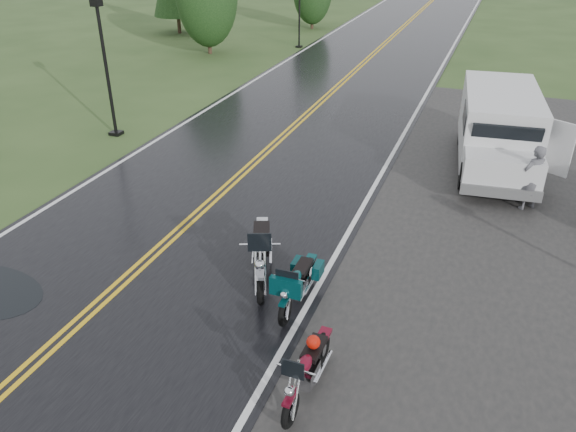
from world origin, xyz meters
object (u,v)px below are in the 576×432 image
object	(u,v)px
motorcycle_teal	(285,302)
person_at_van	(532,179)
lamp_post_near_left	(106,66)
lamp_post_far_left	(299,10)
van_white	(468,151)
motorcycle_silver	(260,273)
motorcycle_red	(290,399)

from	to	relation	value
motorcycle_teal	person_at_van	world-z (taller)	person_at_van
lamp_post_near_left	lamp_post_far_left	size ratio (longest dim) A/B	1.17
lamp_post_near_left	lamp_post_far_left	distance (m)	15.60
person_at_van	lamp_post_near_left	world-z (taller)	lamp_post_near_left
person_at_van	van_white	bearing A→B (deg)	-60.75
person_at_van	lamp_post_far_left	size ratio (longest dim) A/B	0.43
person_at_van	motorcycle_silver	bearing A→B (deg)	11.44
person_at_van	motorcycle_teal	bearing A→B (deg)	17.45
motorcycle_red	lamp_post_far_left	size ratio (longest dim) A/B	0.48
person_at_van	lamp_post_near_left	bearing A→B (deg)	-44.13
motorcycle_silver	lamp_post_far_left	xyz separation A→B (m)	(-7.28, 22.53, 1.27)
motorcycle_red	lamp_post_near_left	size ratio (longest dim) A/B	0.41
van_white	person_at_van	world-z (taller)	van_white
motorcycle_silver	lamp_post_far_left	size ratio (longest dim) A/B	0.61
motorcycle_teal	van_white	bearing A→B (deg)	70.17
motorcycle_red	person_at_van	bearing A→B (deg)	70.97
motorcycle_teal	motorcycle_silver	distance (m)	0.83
van_white	person_at_van	distance (m)	1.77
person_at_van	lamp_post_far_left	bearing A→B (deg)	-93.92
van_white	person_at_van	size ratio (longest dim) A/B	3.36
motorcycle_teal	lamp_post_near_left	distance (m)	11.84
motorcycle_silver	motorcycle_teal	bearing A→B (deg)	-55.65
motorcycle_red	van_white	bearing A→B (deg)	81.71
lamp_post_near_left	person_at_van	bearing A→B (deg)	-3.93
van_white	lamp_post_near_left	distance (m)	11.61
person_at_van	lamp_post_far_left	xyz separation A→B (m)	(-12.09, 16.47, 1.14)
motorcycle_silver	van_white	distance (m)	7.41
van_white	motorcycle_silver	bearing A→B (deg)	-121.21
motorcycle_teal	van_white	distance (m)	7.58
motorcycle_teal	motorcycle_silver	size ratio (longest dim) A/B	0.77
motorcycle_teal	lamp_post_far_left	world-z (taller)	lamp_post_far_left
lamp_post_far_left	person_at_van	bearing A→B (deg)	-53.72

